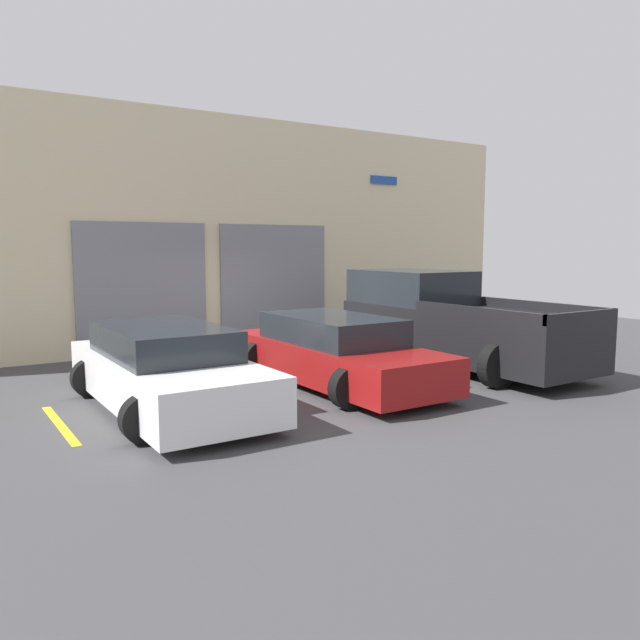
% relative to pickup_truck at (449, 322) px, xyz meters
% --- Properties ---
extents(ground_plane, '(28.00, 28.00, 0.00)m').
position_rel_pickup_truck_xyz_m(ground_plane, '(-3.03, 1.60, -0.88)').
color(ground_plane, '#3D3D3F').
extents(shophouse_building, '(17.91, 0.68, 5.51)m').
position_rel_pickup_truck_xyz_m(shophouse_building, '(-3.04, 4.89, 1.84)').
color(shophouse_building, beige).
rests_on(shophouse_building, ground).
extents(pickup_truck, '(2.45, 5.49, 1.90)m').
position_rel_pickup_truck_xyz_m(pickup_truck, '(0.00, 0.00, 0.00)').
color(pickup_truck, black).
rests_on(pickup_truck, ground).
extents(sedan_white, '(2.17, 4.61, 1.25)m').
position_rel_pickup_truck_xyz_m(sedan_white, '(-6.07, -0.29, -0.29)').
color(sedan_white, white).
rests_on(sedan_white, ground).
extents(sedan_side, '(2.13, 4.72, 1.21)m').
position_rel_pickup_truck_xyz_m(sedan_side, '(-3.03, -0.29, -0.30)').
color(sedan_side, maroon).
rests_on(sedan_side, ground).
extents(parking_stripe_far_left, '(0.12, 2.20, 0.01)m').
position_rel_pickup_truck_xyz_m(parking_stripe_far_left, '(-7.59, -0.32, -0.88)').
color(parking_stripe_far_left, gold).
rests_on(parking_stripe_far_left, ground).
extents(parking_stripe_left, '(0.12, 2.20, 0.01)m').
position_rel_pickup_truck_xyz_m(parking_stripe_left, '(-4.55, -0.32, -0.88)').
color(parking_stripe_left, gold).
rests_on(parking_stripe_left, ground).
extents(parking_stripe_centre, '(0.12, 2.20, 0.01)m').
position_rel_pickup_truck_xyz_m(parking_stripe_centre, '(-1.52, -0.32, -0.88)').
color(parking_stripe_centre, gold).
rests_on(parking_stripe_centre, ground).
extents(parking_stripe_right, '(0.12, 2.20, 0.01)m').
position_rel_pickup_truck_xyz_m(parking_stripe_right, '(1.52, -0.32, -0.88)').
color(parking_stripe_right, gold).
rests_on(parking_stripe_right, ground).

